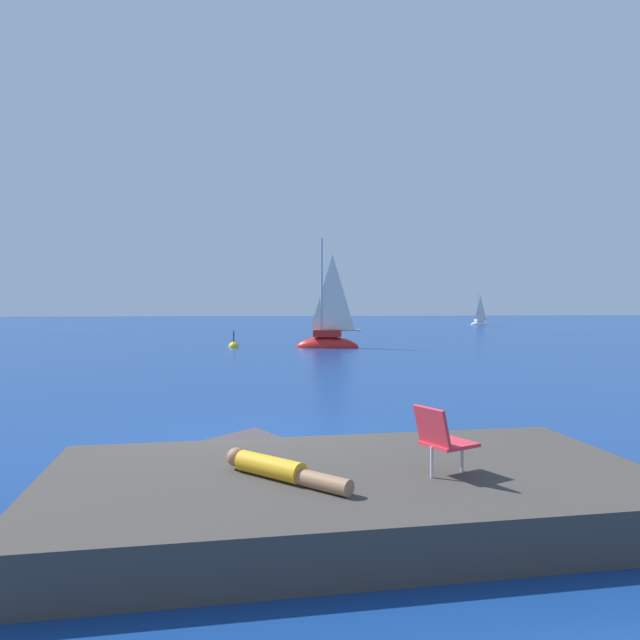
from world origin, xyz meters
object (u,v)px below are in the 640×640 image
beach_chair (441,437)px  marker_buoy (234,347)px  sailboat_far (479,323)px  sailboat_near (328,341)px  person_sunbather (279,469)px

beach_chair → marker_buoy: 25.89m
sailboat_far → beach_chair: (-17.93, -51.55, 0.79)m
sailboat_far → marker_buoy: 34.12m
sailboat_near → beach_chair: (-0.78, -24.87, 0.65)m
marker_buoy → beach_chair: bearing=-80.8°
beach_chair → sailboat_far: bearing=43.0°
marker_buoy → person_sunbather: bearing=-84.8°
sailboat_near → sailboat_far: size_ratio=1.70×
sailboat_far → person_sunbather: (-19.77, -51.57, 0.46)m
sailboat_far → sailboat_near: bearing=37.4°
person_sunbather → beach_chair: size_ratio=1.73×
sailboat_far → marker_buoy: size_ratio=3.26×
person_sunbather → sailboat_near: bearing=126.8°
beach_chair → marker_buoy: beach_chair is taller
sailboat_far → marker_buoy: (-22.07, -26.02, -0.19)m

